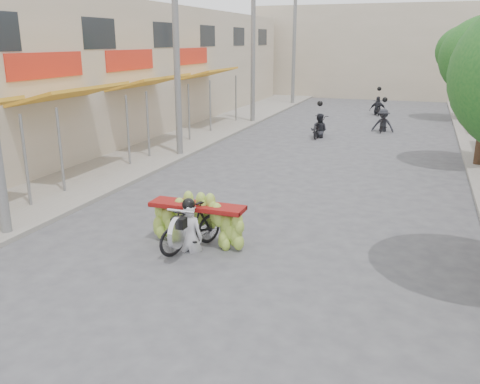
% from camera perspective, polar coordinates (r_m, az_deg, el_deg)
% --- Properties ---
extents(ground, '(120.00, 120.00, 0.00)m').
position_cam_1_polar(ground, '(7.79, -10.25, -17.59)').
color(ground, '#515156').
rests_on(ground, ground).
extents(sidewalk_left, '(4.00, 60.00, 0.12)m').
position_cam_1_polar(sidewalk_left, '(23.38, -7.02, 5.93)').
color(sidewalk_left, gray).
rests_on(sidewalk_left, ground).
extents(shophouse_row_left, '(9.77, 40.00, 6.00)m').
position_cam_1_polar(shophouse_row_left, '(24.85, -18.96, 12.64)').
color(shophouse_row_left, '#C3B39A').
rests_on(shophouse_row_left, ground).
extents(far_building, '(20.00, 6.00, 7.00)m').
position_cam_1_polar(far_building, '(43.65, 15.84, 14.90)').
color(far_building, '#C3B39A').
rests_on(far_building, ground).
extents(utility_pole_mid, '(0.60, 0.24, 8.00)m').
position_cam_1_polar(utility_pole_mid, '(19.59, -7.15, 15.56)').
color(utility_pole_mid, slate).
rests_on(utility_pole_mid, ground).
extents(utility_pole_far, '(0.60, 0.24, 8.00)m').
position_cam_1_polar(utility_pole_far, '(27.93, 1.47, 15.96)').
color(utility_pole_far, slate).
rests_on(utility_pole_far, ground).
extents(utility_pole_back, '(0.60, 0.24, 8.00)m').
position_cam_1_polar(utility_pole_back, '(36.58, 6.09, 16.03)').
color(utility_pole_back, slate).
rests_on(utility_pole_back, ground).
extents(street_tree_far, '(3.40, 3.40, 5.25)m').
position_cam_1_polar(street_tree_far, '(31.58, 24.19, 14.20)').
color(street_tree_far, '#3A2719').
rests_on(street_tree_far, ground).
extents(banana_motorbike, '(2.20, 1.88, 1.96)m').
position_cam_1_polar(banana_motorbike, '(11.01, -5.27, -2.96)').
color(banana_motorbike, black).
rests_on(banana_motorbike, ground).
extents(bg_motorbike_a, '(0.82, 1.74, 1.95)m').
position_cam_1_polar(bg_motorbike_a, '(24.08, 8.88, 7.79)').
color(bg_motorbike_a, black).
rests_on(bg_motorbike_a, ground).
extents(bg_motorbike_b, '(1.09, 1.80, 1.95)m').
position_cam_1_polar(bg_motorbike_b, '(26.33, 15.83, 8.33)').
color(bg_motorbike_b, black).
rests_on(bg_motorbike_b, ground).
extents(bg_motorbike_c, '(1.05, 1.55, 1.95)m').
position_cam_1_polar(bg_motorbike_c, '(32.30, 15.27, 9.78)').
color(bg_motorbike_c, black).
rests_on(bg_motorbike_c, ground).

